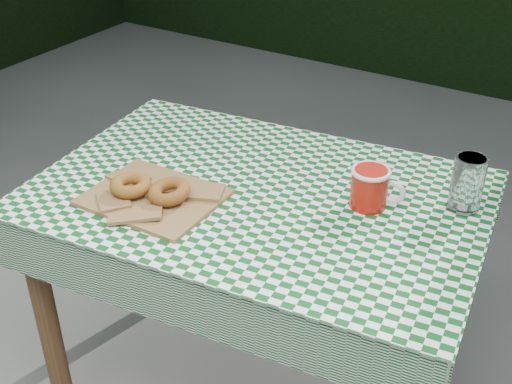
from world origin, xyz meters
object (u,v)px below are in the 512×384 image
coffee_mug (369,188)px  table (258,305)px  paper_bag (154,196)px  drinking_glass (467,183)px

coffee_mug → table: bearing=-172.4°
table → paper_bag: 0.47m
paper_bag → coffee_mug: coffee_mug is taller
table → coffee_mug: coffee_mug is taller
coffee_mug → drinking_glass: size_ratio=1.29×
table → coffee_mug: (0.26, 0.08, 0.43)m
table → coffee_mug: bearing=11.2°
paper_bag → drinking_glass: 0.76m
coffee_mug → paper_bag: bearing=-161.6°
coffee_mug → drinking_glass: drinking_glass is taller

